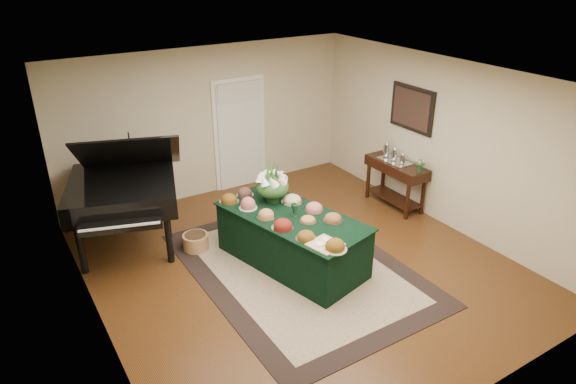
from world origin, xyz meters
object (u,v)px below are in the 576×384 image
floral_centerpiece (273,183)px  buffet_table (292,239)px  grand_piano (123,189)px  mahogany_sideboard (396,172)px

floral_centerpiece → buffet_table: bearing=-90.2°
buffet_table → floral_centerpiece: bearing=89.8°
buffet_table → floral_centerpiece: size_ratio=4.82×
buffet_table → grand_piano: size_ratio=1.10×
floral_centerpiece → grand_piano: (-1.85, 1.23, -0.13)m
buffet_table → grand_piano: 2.61m
floral_centerpiece → mahogany_sideboard: size_ratio=0.41×
buffet_table → mahogany_sideboard: 2.65m
grand_piano → mahogany_sideboard: (4.40, -1.13, -0.31)m
mahogany_sideboard → buffet_table: bearing=-166.0°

